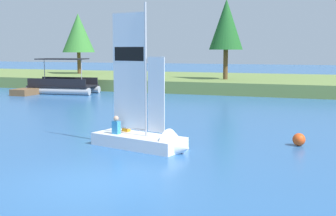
{
  "coord_description": "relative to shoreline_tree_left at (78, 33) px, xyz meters",
  "views": [
    {
      "loc": [
        5.98,
        -10.44,
        3.68
      ],
      "look_at": [
        -0.29,
        7.05,
        1.2
      ],
      "focal_mm": 47.01,
      "sensor_mm": 36.0,
      "label": 1
    }
  ],
  "objects": [
    {
      "name": "ground_plane",
      "position": [
        19.69,
        -32.02,
        -5.44
      ],
      "size": [
        200.0,
        200.0,
        0.0
      ],
      "primitive_type": "plane",
      "color": "#2D609E"
    },
    {
      "name": "sailboat",
      "position": [
        19.66,
        -27.6,
        -4.99
      ],
      "size": [
        4.26,
        2.27,
        5.76
      ],
      "rotation": [
        0.0,
        0.0,
        -0.25
      ],
      "color": "white",
      "rests_on": "ground"
    },
    {
      "name": "wooden_dock",
      "position": [
        2.73,
        -10.74,
        -5.18
      ],
      "size": [
        1.47,
        6.48,
        0.51
      ],
      "primitive_type": "cube",
      "color": "brown",
      "rests_on": "ground"
    },
    {
      "name": "channel_buoy",
      "position": [
        24.81,
        -25.16,
        -5.19
      ],
      "size": [
        0.49,
        0.49,
        0.49
      ],
      "primitive_type": "sphere",
      "color": "#E54C19",
      "rests_on": "ground"
    },
    {
      "name": "shore_bank",
      "position": [
        19.69,
        -0.35,
        -4.93
      ],
      "size": [
        80.0,
        15.3,
        1.02
      ],
      "primitive_type": "cube",
      "color": "olive",
      "rests_on": "ground"
    },
    {
      "name": "shoreline_tree_left",
      "position": [
        0.0,
        0.0,
        0.0
      ],
      "size": [
        3.52,
        3.52,
        6.53
      ],
      "color": "brown",
      "rests_on": "shore_bank"
    },
    {
      "name": "shoreline_tree_midleft",
      "position": [
        17.21,
        -3.69,
        0.4
      ],
      "size": [
        2.98,
        2.98,
        7.06
      ],
      "color": "brown",
      "rests_on": "shore_bank"
    },
    {
      "name": "pontoon_boat",
      "position": [
        4.88,
        -10.69,
        -4.73
      ],
      "size": [
        5.89,
        3.14,
        2.93
      ],
      "rotation": [
        0.0,
        0.0,
        0.1
      ],
      "color": "#B2B2B7",
      "rests_on": "ground"
    }
  ]
}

